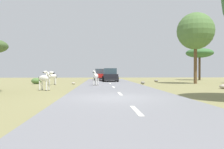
{
  "coord_description": "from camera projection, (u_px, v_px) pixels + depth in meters",
  "views": [
    {
      "loc": [
        -0.79,
        -11.51,
        1.27
      ],
      "look_at": [
        0.36,
        9.7,
        1.07
      ],
      "focal_mm": 38.27,
      "sensor_mm": 36.0,
      "label": 1
    }
  ],
  "objects": [
    {
      "name": "ground_plane",
      "position": [
        115.0,
        98.0,
        11.55
      ],
      "size": [
        90.0,
        90.0,
        0.0
      ],
      "primitive_type": "plane",
      "color": "olive"
    },
    {
      "name": "road",
      "position": [
        123.0,
        98.0,
        11.57
      ],
      "size": [
        6.0,
        64.0,
        0.05
      ],
      "primitive_type": "cube",
      "color": "slate",
      "rests_on": "ground_plane"
    },
    {
      "name": "lane_markings",
      "position": [
        126.0,
        100.0,
        10.57
      ],
      "size": [
        0.16,
        56.0,
        0.01
      ],
      "color": "silver",
      "rests_on": "road"
    },
    {
      "name": "zebra_0",
      "position": [
        96.0,
        76.0,
        22.2
      ],
      "size": [
        0.62,
        1.47,
        1.41
      ],
      "rotation": [
        0.0,
        0.0,
        2.9
      ],
      "color": "silver",
      "rests_on": "road"
    },
    {
      "name": "zebra_1",
      "position": [
        51.0,
        76.0,
        23.81
      ],
      "size": [
        1.34,
        1.1,
        1.46
      ],
      "rotation": [
        0.0,
        0.0,
        2.22
      ],
      "color": "silver",
      "rests_on": "ground_plane"
    },
    {
      "name": "zebra_2",
      "position": [
        45.0,
        79.0,
        16.54
      ],
      "size": [
        1.33,
        0.93,
        1.38
      ],
      "rotation": [
        0.0,
        0.0,
        4.18
      ],
      "color": "silver",
      "rests_on": "ground_plane"
    },
    {
      "name": "car_0",
      "position": [
        100.0,
        75.0,
        36.8
      ],
      "size": [
        2.19,
        4.42,
        1.74
      ],
      "rotation": [
        0.0,
        0.0,
        3.19
      ],
      "color": "red",
      "rests_on": "road"
    },
    {
      "name": "car_1",
      "position": [
        110.0,
        75.0,
        31.82
      ],
      "size": [
        2.08,
        4.37,
        1.74
      ],
      "rotation": [
        0.0,
        0.0,
        3.16
      ],
      "color": "black",
      "rests_on": "road"
    },
    {
      "name": "tree_3",
      "position": [
        200.0,
        53.0,
        38.21
      ],
      "size": [
        4.29,
        4.29,
        5.11
      ],
      "color": "#4C3823",
      "rests_on": "ground_plane"
    },
    {
      "name": "tree_4",
      "position": [
        195.0,
        31.0,
        26.24
      ],
      "size": [
        4.05,
        4.05,
        7.83
      ],
      "color": "brown",
      "rests_on": "ground_plane"
    },
    {
      "name": "bush_2",
      "position": [
        36.0,
        81.0,
        25.82
      ],
      "size": [
        1.09,
        0.98,
        0.66
      ],
      "primitive_type": "ellipsoid",
      "color": "#4C7038",
      "rests_on": "ground_plane"
    },
    {
      "name": "rock_0",
      "position": [
        73.0,
        83.0,
        24.97
      ],
      "size": [
        0.37,
        0.4,
        0.22
      ],
      "primitive_type": "ellipsoid",
      "color": "#A89E8C",
      "rests_on": "ground_plane"
    },
    {
      "name": "rock_1",
      "position": [
        143.0,
        83.0,
        25.29
      ],
      "size": [
        0.44,
        0.44,
        0.32
      ],
      "primitive_type": "ellipsoid",
      "color": "gray",
      "rests_on": "ground_plane"
    },
    {
      "name": "rock_3",
      "position": [
        156.0,
        81.0,
        31.35
      ],
      "size": [
        0.53,
        0.53,
        0.3
      ],
      "primitive_type": "ellipsoid",
      "color": "gray",
      "rests_on": "ground_plane"
    },
    {
      "name": "rock_4",
      "position": [
        224.0,
        87.0,
        18.27
      ],
      "size": [
        0.61,
        0.65,
        0.34
      ],
      "primitive_type": "ellipsoid",
      "color": "#A89E8C",
      "rests_on": "ground_plane"
    }
  ]
}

